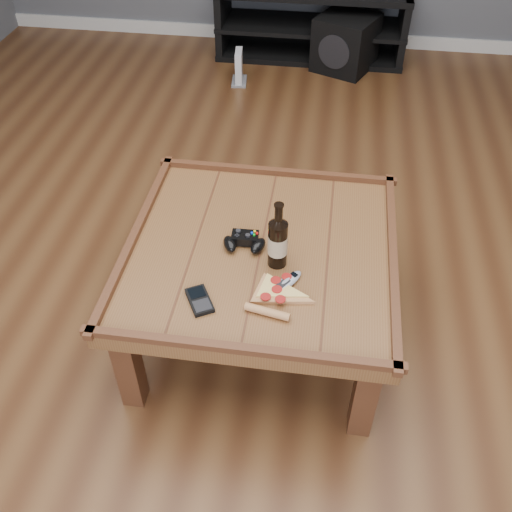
# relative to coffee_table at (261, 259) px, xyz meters

# --- Properties ---
(ground) EXTENTS (6.00, 6.00, 0.00)m
(ground) POSITION_rel_coffee_table_xyz_m (0.00, 0.00, -0.39)
(ground) COLOR #452613
(ground) RESTS_ON ground
(baseboard) EXTENTS (5.00, 0.02, 0.10)m
(baseboard) POSITION_rel_coffee_table_xyz_m (0.00, 2.99, -0.34)
(baseboard) COLOR silver
(baseboard) RESTS_ON ground
(coffee_table) EXTENTS (1.03, 1.03, 0.48)m
(coffee_table) POSITION_rel_coffee_table_xyz_m (0.00, 0.00, 0.00)
(coffee_table) COLOR brown
(coffee_table) RESTS_ON ground
(media_console) EXTENTS (1.40, 0.45, 0.50)m
(media_console) POSITION_rel_coffee_table_xyz_m (0.00, 2.75, -0.15)
(media_console) COLOR black
(media_console) RESTS_ON ground
(beer_bottle) EXTENTS (0.07, 0.07, 0.27)m
(beer_bottle) POSITION_rel_coffee_table_xyz_m (0.07, -0.07, 0.17)
(beer_bottle) COLOR black
(beer_bottle) RESTS_ON coffee_table
(game_controller) EXTENTS (0.18, 0.12, 0.05)m
(game_controller) POSITION_rel_coffee_table_xyz_m (-0.06, 0.00, 0.08)
(game_controller) COLOR black
(game_controller) RESTS_ON coffee_table
(pizza_slice) EXTENTS (0.22, 0.31, 0.03)m
(pizza_slice) POSITION_rel_coffee_table_xyz_m (0.08, -0.24, 0.07)
(pizza_slice) COLOR tan
(pizza_slice) RESTS_ON coffee_table
(smartphone) EXTENTS (0.12, 0.15, 0.02)m
(smartphone) POSITION_rel_coffee_table_xyz_m (-0.17, -0.30, 0.07)
(smartphone) COLOR black
(smartphone) RESTS_ON coffee_table
(remote_control) EXTENTS (0.13, 0.16, 0.02)m
(remote_control) POSITION_rel_coffee_table_xyz_m (0.11, -0.18, 0.07)
(remote_control) COLOR #9DA3AA
(remote_control) RESTS_ON coffee_table
(subwoofer) EXTENTS (0.50, 0.50, 0.38)m
(subwoofer) POSITION_rel_coffee_table_xyz_m (0.26, 2.56, -0.20)
(subwoofer) COLOR black
(subwoofer) RESTS_ON ground
(game_console) EXTENTS (0.12, 0.19, 0.23)m
(game_console) POSITION_rel_coffee_table_xyz_m (-0.46, 2.22, -0.29)
(game_console) COLOR gray
(game_console) RESTS_ON ground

